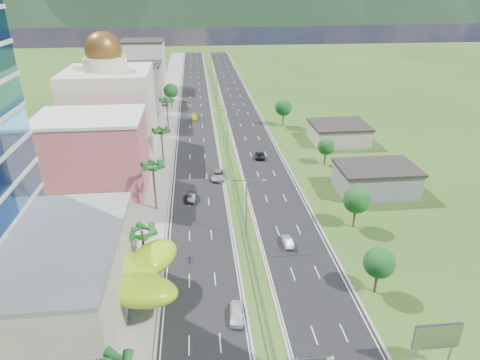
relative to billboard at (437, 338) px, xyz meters
name	(u,v)px	position (x,y,z in m)	size (l,w,h in m)	color
ground	(254,277)	(-17.00, 18.00, -4.42)	(500.00, 500.00, 0.00)	#2D5119
road_left	(196,110)	(-24.50, 108.00, -4.40)	(11.00, 260.00, 0.04)	black
road_right	(240,109)	(-9.50, 108.00, -4.40)	(11.00, 260.00, 0.04)	black
sidewalk_left	(167,111)	(-34.00, 108.00, -4.36)	(7.00, 260.00, 0.12)	gray
median_guardrail	(222,124)	(-17.00, 89.99, -3.80)	(0.10, 216.06, 0.76)	gray
streetlight_median_b	(246,203)	(-17.00, 28.00, 2.33)	(6.04, 0.25, 11.00)	gray
streetlight_median_c	(227,127)	(-17.00, 68.00, 2.33)	(6.04, 0.25, 11.00)	gray
streetlight_median_d	(217,86)	(-17.00, 113.00, 2.33)	(6.04, 0.25, 11.00)	gray
streetlight_median_e	(211,64)	(-17.00, 158.00, 2.33)	(6.04, 0.25, 11.00)	gray
lime_canopy	(103,275)	(-37.00, 14.00, 0.57)	(18.00, 15.00, 7.40)	#9CCF14
pink_shophouse	(93,155)	(-45.00, 50.00, 3.08)	(20.00, 15.00, 15.00)	#D4575D
domed_building	(111,106)	(-45.00, 73.00, 6.93)	(20.00, 20.00, 28.70)	beige
midrise_grey	(130,95)	(-44.00, 98.00, 3.58)	(16.00, 15.00, 16.00)	gray
midrise_beige	(138,84)	(-44.00, 120.00, 2.08)	(16.00, 15.00, 13.00)	#AFA090
midrise_white	(144,65)	(-44.00, 143.00, 4.58)	(16.00, 15.00, 18.00)	silver
billboard	(437,338)	(0.00, 0.00, 0.00)	(5.20, 0.35, 6.20)	gray
shed_near	(376,180)	(11.00, 43.00, -1.92)	(15.00, 10.00, 5.00)	gray
shed_far	(339,134)	(13.00, 73.00, -2.22)	(14.00, 12.00, 4.40)	#AFA090
palm_tree_b	(142,233)	(-32.50, 20.00, 2.64)	(3.60, 3.60, 8.10)	#47301C
palm_tree_c	(153,167)	(-32.50, 40.00, 4.08)	(3.60, 3.60, 9.60)	#47301C
palm_tree_d	(161,132)	(-32.50, 63.00, 3.12)	(3.60, 3.60, 8.60)	#47301C
palm_tree_e	(167,101)	(-32.50, 88.00, 3.89)	(3.60, 3.60, 9.40)	#47301C
leafy_tree_lfar	(171,91)	(-32.50, 113.00, 1.16)	(4.90, 4.90, 8.05)	#47301C
leafy_tree_ra	(379,263)	(-1.00, 13.00, 0.35)	(4.20, 4.20, 6.90)	#47301C
leafy_tree_rb	(356,200)	(2.00, 30.00, 0.76)	(4.55, 4.55, 7.47)	#47301C
leafy_tree_rc	(326,147)	(5.00, 58.00, -0.05)	(3.85, 3.85, 6.33)	#47301C
leafy_tree_rd	(283,108)	(1.00, 88.00, 1.16)	(4.90, 4.90, 8.05)	#47301C
mountain_ridge	(253,21)	(43.00, 468.00, -4.42)	(860.00, 140.00, 90.00)	black
car_white_near_left	(237,313)	(-20.36, 9.86, -3.64)	(1.76, 4.37, 1.49)	white
car_dark_left	(192,197)	(-25.86, 42.93, -3.67)	(1.50, 4.30, 1.42)	black
car_silver_mid_left	(218,175)	(-20.20, 52.55, -3.59)	(2.62, 5.68, 1.58)	#9D9FA5
car_yellow_far_left	(195,117)	(-24.90, 98.00, -3.70)	(1.91, 4.70, 1.36)	gold
car_silver_right	(287,241)	(-10.58, 25.69, -3.73)	(1.37, 3.94, 1.30)	#B4B6BC
car_dark_far_right	(260,155)	(-9.46, 63.60, -3.72)	(2.19, 4.75, 1.32)	black
motorcycle	(190,258)	(-26.25, 22.80, -3.80)	(0.55, 1.81, 1.16)	black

